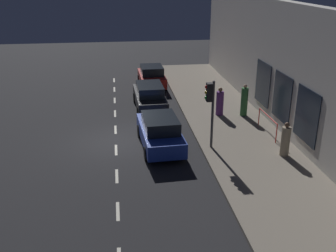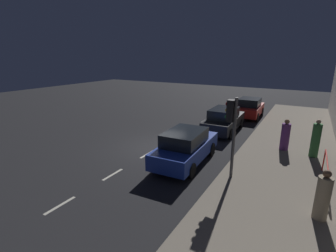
{
  "view_description": "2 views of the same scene",
  "coord_description": "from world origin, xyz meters",
  "px_view_note": "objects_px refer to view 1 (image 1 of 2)",
  "views": [
    {
      "loc": [
        0.18,
        -18.27,
        7.94
      ],
      "look_at": [
        2.28,
        -2.57,
        1.72
      ],
      "focal_mm": 42.3,
      "sensor_mm": 36.0,
      "label": 1
    },
    {
      "loc": [
        6.78,
        -10.69,
        4.86
      ],
      "look_at": [
        0.98,
        -0.57,
        1.54
      ],
      "focal_mm": 26.39,
      "sensor_mm": 36.0,
      "label": 2
    }
  ],
  "objects_px": {
    "traffic_light": "(210,101)",
    "pedestrian_2": "(220,103)",
    "parked_car_1": "(150,96)",
    "pedestrian_1": "(285,140)",
    "pedestrian_0": "(244,101)",
    "parked_car_2": "(160,132)",
    "parked_car_0": "(152,76)"
  },
  "relations": [
    {
      "from": "pedestrian_1",
      "to": "pedestrian_2",
      "type": "relative_size",
      "value": 0.98
    },
    {
      "from": "parked_car_0",
      "to": "pedestrian_1",
      "type": "xyz_separation_m",
      "value": [
        4.81,
        -12.59,
        0.08
      ]
    },
    {
      "from": "parked_car_2",
      "to": "pedestrian_1",
      "type": "xyz_separation_m",
      "value": [
        5.43,
        -1.98,
        0.08
      ]
    },
    {
      "from": "parked_car_2",
      "to": "pedestrian_2",
      "type": "bearing_deg",
      "value": 40.83
    },
    {
      "from": "pedestrian_0",
      "to": "pedestrian_1",
      "type": "relative_size",
      "value": 1.16
    },
    {
      "from": "parked_car_1",
      "to": "traffic_light",
      "type": "bearing_deg",
      "value": -72.16
    },
    {
      "from": "parked_car_0",
      "to": "pedestrian_0",
      "type": "distance_m",
      "value": 8.58
    },
    {
      "from": "pedestrian_0",
      "to": "pedestrian_2",
      "type": "relative_size",
      "value": 1.14
    },
    {
      "from": "pedestrian_0",
      "to": "pedestrian_1",
      "type": "bearing_deg",
      "value": -90.59
    },
    {
      "from": "traffic_light",
      "to": "parked_car_1",
      "type": "distance_m",
      "value": 6.96
    },
    {
      "from": "traffic_light",
      "to": "pedestrian_0",
      "type": "distance_m",
      "value": 5.25
    },
    {
      "from": "parked_car_2",
      "to": "traffic_light",
      "type": "bearing_deg",
      "value": -19.3
    },
    {
      "from": "traffic_light",
      "to": "pedestrian_2",
      "type": "distance_m",
      "value": 4.93
    },
    {
      "from": "parked_car_1",
      "to": "pedestrian_1",
      "type": "relative_size",
      "value": 2.89
    },
    {
      "from": "parked_car_1",
      "to": "pedestrian_1",
      "type": "xyz_separation_m",
      "value": [
        5.4,
        -7.7,
        0.08
      ]
    },
    {
      "from": "parked_car_0",
      "to": "pedestrian_0",
      "type": "relative_size",
      "value": 2.08
    },
    {
      "from": "parked_car_1",
      "to": "pedestrian_0",
      "type": "xyz_separation_m",
      "value": [
        5.21,
        -2.34,
        0.21
      ]
    },
    {
      "from": "parked_car_1",
      "to": "parked_car_0",
      "type": "bearing_deg",
      "value": 81.89
    },
    {
      "from": "parked_car_2",
      "to": "parked_car_0",
      "type": "bearing_deg",
      "value": 83.95
    },
    {
      "from": "parked_car_0",
      "to": "parked_car_2",
      "type": "bearing_deg",
      "value": -94.44
    },
    {
      "from": "parked_car_0",
      "to": "pedestrian_2",
      "type": "distance_m",
      "value": 7.65
    },
    {
      "from": "parked_car_0",
      "to": "parked_car_1",
      "type": "xyz_separation_m",
      "value": [
        -0.59,
        -4.89,
        0.0
      ]
    },
    {
      "from": "pedestrian_0",
      "to": "parked_car_1",
      "type": "bearing_deg",
      "value": 153.26
    },
    {
      "from": "parked_car_2",
      "to": "pedestrian_2",
      "type": "xyz_separation_m",
      "value": [
        3.9,
        3.71,
        0.09
      ]
    },
    {
      "from": "parked_car_0",
      "to": "parked_car_1",
      "type": "relative_size",
      "value": 0.84
    },
    {
      "from": "parked_car_0",
      "to": "pedestrian_1",
      "type": "height_order",
      "value": "pedestrian_1"
    },
    {
      "from": "traffic_light",
      "to": "parked_car_2",
      "type": "distance_m",
      "value": 2.86
    },
    {
      "from": "pedestrian_2",
      "to": "parked_car_1",
      "type": "bearing_deg",
      "value": -175.92
    },
    {
      "from": "parked_car_0",
      "to": "parked_car_2",
      "type": "height_order",
      "value": "same"
    },
    {
      "from": "pedestrian_1",
      "to": "traffic_light",
      "type": "bearing_deg",
      "value": 143.65
    },
    {
      "from": "pedestrian_2",
      "to": "pedestrian_0",
      "type": "bearing_deg",
      "value": 18.28
    },
    {
      "from": "parked_car_1",
      "to": "parked_car_2",
      "type": "height_order",
      "value": "same"
    }
  ]
}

